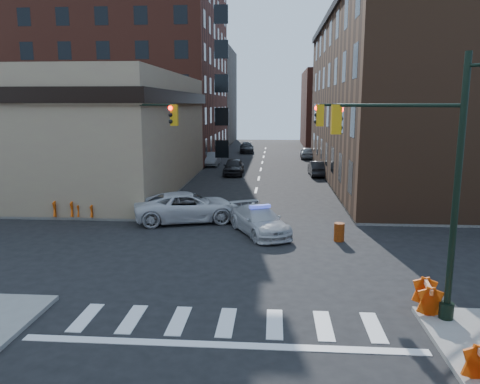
% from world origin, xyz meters
% --- Properties ---
extents(ground, '(140.00, 140.00, 0.00)m').
position_xyz_m(ground, '(0.00, 0.00, 0.00)').
color(ground, black).
rests_on(ground, ground).
extents(sidewalk_nw, '(34.00, 54.50, 0.15)m').
position_xyz_m(sidewalk_nw, '(-23.00, 32.75, 0.07)').
color(sidewalk_nw, gray).
rests_on(sidewalk_nw, ground).
extents(sidewalk_ne, '(34.00, 54.50, 0.15)m').
position_xyz_m(sidewalk_ne, '(23.00, 32.75, 0.07)').
color(sidewalk_ne, gray).
rests_on(sidewalk_ne, ground).
extents(bank_building, '(22.00, 22.00, 9.00)m').
position_xyz_m(bank_building, '(-17.00, 16.50, 4.50)').
color(bank_building, '#8E7E5D').
rests_on(bank_building, ground).
extents(apartment_block, '(25.00, 25.00, 24.00)m').
position_xyz_m(apartment_block, '(-18.50, 40.00, 12.00)').
color(apartment_block, '#58271C').
rests_on(apartment_block, ground).
extents(commercial_row_ne, '(14.00, 34.00, 14.00)m').
position_xyz_m(commercial_row_ne, '(13.00, 22.50, 7.00)').
color(commercial_row_ne, '#4C2F1E').
rests_on(commercial_row_ne, ground).
extents(filler_nw, '(20.00, 18.00, 16.00)m').
position_xyz_m(filler_nw, '(-16.00, 62.00, 8.00)').
color(filler_nw, brown).
rests_on(filler_nw, ground).
extents(filler_ne, '(16.00, 16.00, 12.00)m').
position_xyz_m(filler_ne, '(14.00, 58.00, 6.00)').
color(filler_ne, '#58271C').
rests_on(filler_ne, ground).
extents(signal_pole_se, '(5.40, 5.27, 8.00)m').
position_xyz_m(signal_pole_se, '(6.04, -5.52, 4.61)').
color(signal_pole_se, black).
rests_on(signal_pole_se, sidewalk_se).
extents(signal_pole_nw, '(3.58, 3.67, 8.00)m').
position_xyz_m(signal_pole_nw, '(-5.85, 5.34, 4.34)').
color(signal_pole_nw, black).
rests_on(signal_pole_nw, sidewalk_nw).
extents(signal_pole_ne, '(3.67, 3.58, 8.00)m').
position_xyz_m(signal_pole_ne, '(5.84, 5.35, 4.34)').
color(signal_pole_ne, black).
rests_on(signal_pole_ne, sidewalk_ne).
extents(tree_ne_near, '(3.00, 3.00, 4.85)m').
position_xyz_m(tree_ne_near, '(7.50, 26.00, 3.49)').
color(tree_ne_near, black).
rests_on(tree_ne_near, sidewalk_ne).
extents(tree_ne_far, '(3.00, 3.00, 4.85)m').
position_xyz_m(tree_ne_far, '(7.50, 34.00, 3.49)').
color(tree_ne_far, black).
rests_on(tree_ne_far, sidewalk_ne).
extents(police_car, '(3.83, 5.20, 1.40)m').
position_xyz_m(police_car, '(0.69, 3.44, 0.70)').
color(police_car, '#B8B8BC').
rests_on(police_car, ground).
extents(pickup, '(6.65, 4.34, 1.70)m').
position_xyz_m(pickup, '(-3.51, 5.80, 0.85)').
color(pickup, silver).
rests_on(pickup, ground).
extents(parked_car_wnear, '(1.89, 4.60, 1.56)m').
position_xyz_m(parked_car_wnear, '(-2.50, 24.18, 0.78)').
color(parked_car_wnear, black).
rests_on(parked_car_wnear, ground).
extents(parked_car_wfar, '(1.56, 4.40, 1.44)m').
position_xyz_m(parked_car_wfar, '(-5.50, 30.97, 0.72)').
color(parked_car_wfar, gray).
rests_on(parked_car_wfar, ground).
extents(parked_car_wdeep, '(2.19, 4.86, 1.38)m').
position_xyz_m(parked_car_wdeep, '(-2.50, 45.18, 0.69)').
color(parked_car_wdeep, black).
rests_on(parked_car_wdeep, ground).
extents(parked_car_enear, '(1.66, 4.34, 1.41)m').
position_xyz_m(parked_car_enear, '(5.50, 24.09, 0.71)').
color(parked_car_enear, black).
rests_on(parked_car_enear, ground).
extents(parked_car_efar, '(1.78, 4.29, 1.45)m').
position_xyz_m(parked_car_efar, '(5.50, 38.64, 0.73)').
color(parked_car_efar, '#9C9FA4').
rests_on(parked_car_efar, ground).
extents(pedestrian_a, '(0.75, 0.67, 1.72)m').
position_xyz_m(pedestrian_a, '(-7.43, 8.43, 1.01)').
color(pedestrian_a, black).
rests_on(pedestrian_a, sidewalk_nw).
extents(pedestrian_b, '(0.86, 0.69, 1.66)m').
position_xyz_m(pedestrian_b, '(-11.75, 6.00, 0.98)').
color(pedestrian_b, black).
rests_on(pedestrian_b, sidewalk_nw).
extents(pedestrian_c, '(0.99, 0.98, 1.68)m').
position_xyz_m(pedestrian_c, '(-13.00, 8.44, 0.99)').
color(pedestrian_c, black).
rests_on(pedestrian_c, sidewalk_nw).
extents(barrel_road, '(0.67, 0.67, 0.91)m').
position_xyz_m(barrel_road, '(4.67, 2.40, 0.46)').
color(barrel_road, '#D34809').
rests_on(barrel_road, ground).
extents(barrel_bank, '(0.64, 0.64, 0.89)m').
position_xyz_m(barrel_bank, '(-5.47, 5.60, 0.45)').
color(barrel_bank, '#C14809').
rests_on(barrel_bank, ground).
extents(barricade_se_a, '(0.72, 1.24, 0.88)m').
position_xyz_m(barricade_se_a, '(6.40, -5.70, 0.59)').
color(barricade_se_a, red).
rests_on(barricade_se_a, sidewalk_se).
extents(barricade_nw_a, '(1.15, 0.68, 0.82)m').
position_xyz_m(barricade_nw_a, '(-9.50, 5.70, 0.56)').
color(barricade_nw_a, '#CC5F09').
rests_on(barricade_nw_a, sidewalk_nw).
extents(barricade_nw_b, '(1.39, 0.73, 1.03)m').
position_xyz_m(barricade_nw_b, '(-10.81, 5.70, 0.66)').
color(barricade_nw_b, '#C14F09').
rests_on(barricade_nw_b, sidewalk_nw).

